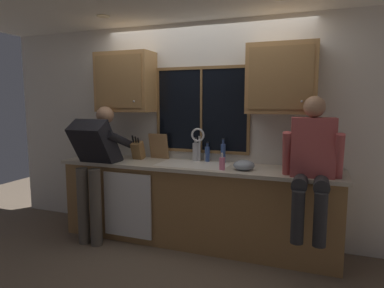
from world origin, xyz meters
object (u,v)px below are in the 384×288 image
object	(u,v)px
person_standing	(95,159)
soap_dispenser	(222,163)
knife_block	(138,150)
cutting_board	(159,146)
bottle_amber_small	(196,151)
person_sitting_on_counter	(312,159)
bottle_green_glass	(207,154)
mixing_bowl	(244,165)
bottle_tall_clear	(223,153)

from	to	relation	value
person_standing	soap_dispenser	xyz separation A→B (m)	(1.47, 0.14, 0.03)
person_standing	knife_block	distance (m)	0.53
person_standing	soap_dispenser	world-z (taller)	person_standing
cutting_board	bottle_amber_small	world-z (taller)	cutting_board
person_sitting_on_counter	cutting_board	distance (m)	1.87
bottle_amber_small	bottle_green_glass	bearing A→B (deg)	0.66
knife_block	mixing_bowl	distance (m)	1.37
soap_dispenser	person_sitting_on_counter	bearing A→B (deg)	-6.13
bottle_green_glass	bottle_tall_clear	xyz separation A→B (m)	(0.20, -0.03, 0.02)
person_sitting_on_counter	bottle_green_glass	world-z (taller)	person_sitting_on_counter
mixing_bowl	bottle_tall_clear	distance (m)	0.43
person_standing	mixing_bowl	distance (m)	1.70
bottle_amber_small	knife_block	bearing A→B (deg)	-168.63
knife_block	cutting_board	distance (m)	0.26
bottle_green_glass	knife_block	bearing A→B (deg)	-170.43
person_sitting_on_counter	knife_block	distance (m)	2.06
knife_block	bottle_tall_clear	bearing A→B (deg)	6.07
cutting_board	bottle_amber_small	bearing A→B (deg)	1.20
person_standing	person_sitting_on_counter	distance (m)	2.36
knife_block	bottle_tall_clear	size ratio (longest dim) A/B	1.12
person_sitting_on_counter	bottle_green_glass	xyz separation A→B (m)	(-1.17, 0.50, -0.09)
person_sitting_on_counter	knife_block	xyz separation A→B (m)	(-2.02, 0.36, -0.08)
person_standing	bottle_tall_clear	bearing A→B (deg)	20.49
cutting_board	bottle_green_glass	size ratio (longest dim) A/B	1.36
knife_block	soap_dispenser	bearing A→B (deg)	-12.89
person_standing	person_sitting_on_counter	size ratio (longest dim) A/B	1.25
bottle_green_glass	cutting_board	bearing A→B (deg)	-178.93
person_sitting_on_counter	bottle_tall_clear	distance (m)	1.08
soap_dispenser	knife_block	bearing A→B (deg)	167.11
knife_block	bottle_amber_small	world-z (taller)	knife_block
mixing_bowl	bottle_green_glass	size ratio (longest dim) A/B	0.94
cutting_board	soap_dispenser	world-z (taller)	cutting_board
bottle_tall_clear	knife_block	bearing A→B (deg)	-173.93
person_sitting_on_counter	cutting_board	world-z (taller)	person_sitting_on_counter
mixing_bowl	bottle_amber_small	xyz separation A→B (m)	(-0.65, 0.33, 0.07)
cutting_board	soap_dispenser	size ratio (longest dim) A/B	1.75
person_standing	mixing_bowl	size ratio (longest dim) A/B	7.13
soap_dispenser	person_standing	bearing A→B (deg)	-174.45
bottle_green_glass	mixing_bowl	bearing A→B (deg)	-32.99
mixing_bowl	bottle_green_glass	bearing A→B (deg)	147.01
person_sitting_on_counter	bottle_amber_small	world-z (taller)	person_sitting_on_counter
person_standing	bottle_green_glass	xyz separation A→B (m)	(1.18, 0.55, 0.05)
mixing_bowl	soap_dispenser	world-z (taller)	soap_dispenser
person_sitting_on_counter	bottle_amber_small	xyz separation A→B (m)	(-1.32, 0.50, -0.07)
bottle_amber_small	mixing_bowl	bearing A→B (deg)	-26.65
soap_dispenser	bottle_tall_clear	world-z (taller)	bottle_tall_clear
mixing_bowl	soap_dispenser	xyz separation A→B (m)	(-0.21, -0.08, 0.02)
cutting_board	bottle_green_glass	world-z (taller)	cutting_board
soap_dispenser	bottle_tall_clear	distance (m)	0.39
mixing_bowl	soap_dispenser	size ratio (longest dim) A/B	1.21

